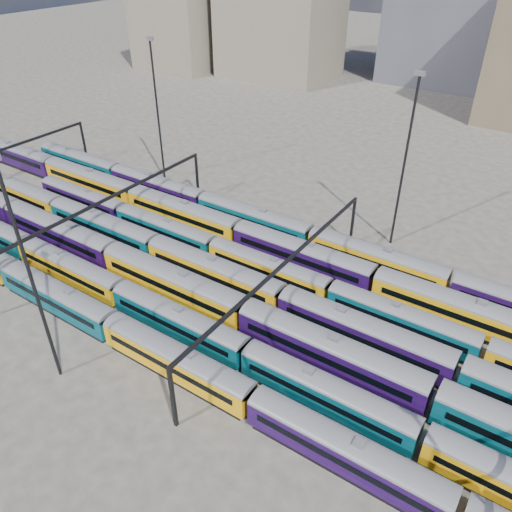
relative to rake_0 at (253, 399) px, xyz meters
The scene contains 13 objects.
ground 21.86m from the rake_0, 136.30° to the left, with size 500.00×500.00×0.00m, color #44403A.
rake_0 is the anchor object (origin of this frame).
rake_1 24.13m from the rake_0, 168.04° to the left, with size 115.58×2.82×4.74m.
rake_2 32.00m from the rake_0, 161.79° to the left, with size 134.13×3.27×5.52m.
rake_3 16.07m from the rake_0, 110.99° to the left, with size 127.46×3.11×5.24m.
rake_4 20.07m from the rake_0, 94.88° to the left, with size 111.81×2.73×4.58m.
rake_5 39.43m from the rake_0, 140.65° to the left, with size 151.89×3.17×5.35m.
rake_6 36.17m from the rake_0, 123.96° to the left, with size 101.98×2.99×5.03m.
gantry_1 38.95m from the rake_0, 157.21° to the left, with size 0.35×40.35×8.03m.
gantry_2 16.60m from the rake_0, 110.79° to the left, with size 0.35×40.35×8.03m.
mast_1 59.90m from the rake_0, 141.00° to the left, with size 1.40×0.50×25.60m.
mast_2 24.66m from the rake_0, 161.31° to the right, with size 1.40×0.50×25.60m.
mast_3 40.65m from the rake_0, 91.02° to the left, with size 1.40×0.50×25.60m.
Camera 1 is at (34.10, -41.89, 40.94)m, focal length 35.00 mm.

